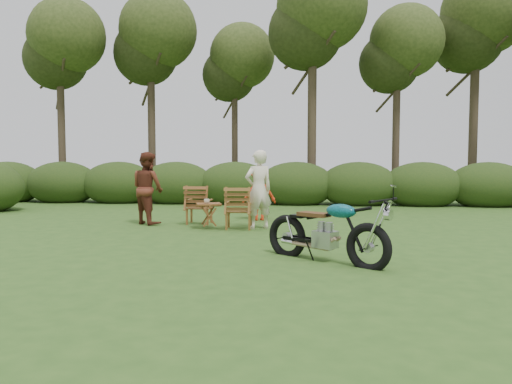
# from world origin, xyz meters

# --- Properties ---
(ground) EXTENTS (80.00, 80.00, 0.00)m
(ground) POSITION_xyz_m (0.00, 0.00, 0.00)
(ground) COLOR #2A4E1A
(ground) RESTS_ON ground
(tree_line) EXTENTS (22.52, 11.62, 8.14)m
(tree_line) POSITION_xyz_m (0.50, 9.74, 3.81)
(tree_line) COLOR #3B2B20
(tree_line) RESTS_ON ground
(motorcycle) EXTENTS (2.07, 1.79, 1.15)m
(motorcycle) POSITION_xyz_m (0.66, 0.08, 0.00)
(motorcycle) COLOR #0C8DA0
(motorcycle) RESTS_ON ground
(lawn_chair_right) EXTENTS (0.64, 0.64, 0.90)m
(lawn_chair_right) POSITION_xyz_m (-1.07, 3.22, 0.00)
(lawn_chair_right) COLOR brown
(lawn_chair_right) RESTS_ON ground
(lawn_chair_left) EXTENTS (0.62, 0.62, 0.88)m
(lawn_chair_left) POSITION_xyz_m (-2.09, 3.93, 0.00)
(lawn_chair_left) COLOR brown
(lawn_chair_left) RESTS_ON ground
(side_table) EXTENTS (0.65, 0.59, 0.55)m
(side_table) POSITION_xyz_m (-1.71, 3.17, 0.27)
(side_table) COLOR brown
(side_table) RESTS_ON ground
(cup) EXTENTS (0.16, 0.16, 0.10)m
(cup) POSITION_xyz_m (-1.75, 3.13, 0.60)
(cup) COLOR beige
(cup) RESTS_ON side_table
(adult_a) EXTENTS (0.73, 0.66, 1.69)m
(adult_a) POSITION_xyz_m (-0.65, 3.29, 0.00)
(adult_a) COLOR #F1E3C7
(adult_a) RESTS_ON ground
(adult_b) EXTENTS (1.02, 0.98, 1.65)m
(adult_b) POSITION_xyz_m (-3.26, 3.79, 0.00)
(adult_b) COLOR #602A1B
(adult_b) RESTS_ON ground
(child) EXTENTS (0.91, 0.66, 1.27)m
(child) POSITION_xyz_m (-0.79, 4.76, 0.00)
(child) COLOR red
(child) RESTS_ON ground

